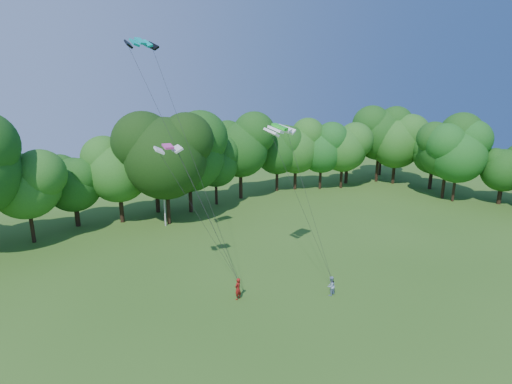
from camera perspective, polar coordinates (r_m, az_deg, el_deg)
utility_pole at (r=47.34m, az=-13.05°, el=-0.02°), size 1.48×0.74×7.98m
kite_flyer_left at (r=31.43m, az=-2.61°, el=-13.64°), size 0.75×0.63×1.74m
kite_flyer_right at (r=32.52m, az=10.64°, el=-13.04°), size 0.85×0.71×1.57m
kite_teal at (r=33.59m, az=-16.21°, el=20.01°), size 2.59×1.42×0.62m
kite_green at (r=32.47m, az=3.41°, el=9.28°), size 3.18×2.19×0.55m
kite_pink at (r=30.04m, az=-12.47°, el=6.38°), size 2.08×1.15×0.34m
tree_back_center at (r=46.98m, az=-12.91°, el=6.59°), size 10.45×10.45×15.21m
tree_back_east at (r=64.15m, az=9.34°, el=6.37°), size 7.47×7.47×10.87m
tree_flank_east at (r=62.63m, az=26.99°, el=5.37°), size 8.18×8.18×11.90m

